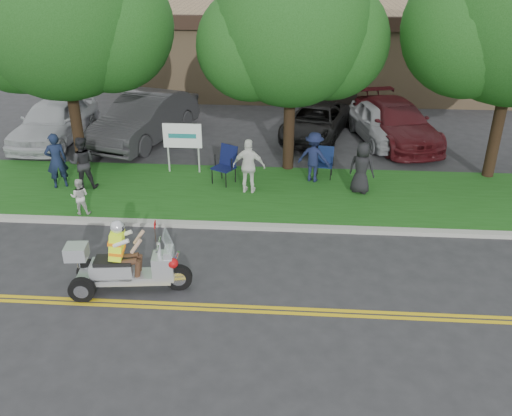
# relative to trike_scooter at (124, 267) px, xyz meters

# --- Properties ---
(ground) EXTENTS (120.00, 120.00, 0.00)m
(ground) POSITION_rel_trike_scooter_xyz_m (2.95, -0.00, -0.61)
(ground) COLOR #28282B
(ground) RESTS_ON ground
(centerline_near) EXTENTS (60.00, 0.10, 0.01)m
(centerline_near) POSITION_rel_trike_scooter_xyz_m (2.95, -0.58, -0.61)
(centerline_near) COLOR gold
(centerline_near) RESTS_ON ground
(centerline_far) EXTENTS (60.00, 0.10, 0.01)m
(centerline_far) POSITION_rel_trike_scooter_xyz_m (2.95, -0.42, -0.61)
(centerline_far) COLOR gold
(centerline_far) RESTS_ON ground
(curb) EXTENTS (60.00, 0.25, 0.12)m
(curb) POSITION_rel_trike_scooter_xyz_m (2.95, 3.05, -0.55)
(curb) COLOR #A8A89E
(curb) RESTS_ON ground
(grass_verge) EXTENTS (60.00, 4.00, 0.10)m
(grass_verge) POSITION_rel_trike_scooter_xyz_m (2.95, 5.20, -0.56)
(grass_verge) COLOR #1B4D14
(grass_verge) RESTS_ON ground
(commercial_building) EXTENTS (18.00, 8.20, 4.00)m
(commercial_building) POSITION_rel_trike_scooter_xyz_m (4.95, 18.98, 1.40)
(commercial_building) COLOR #9E7F5B
(commercial_building) RESTS_ON ground
(tree_left) EXTENTS (6.62, 5.40, 7.78)m
(tree_left) POSITION_rel_trike_scooter_xyz_m (-3.49, 7.03, 4.24)
(tree_left) COLOR #332114
(tree_left) RESTS_ON ground
(tree_mid) EXTENTS (5.88, 4.80, 7.05)m
(tree_mid) POSITION_rel_trike_scooter_xyz_m (3.50, 7.23, 3.82)
(tree_mid) COLOR #332114
(tree_mid) RESTS_ON ground
(business_sign) EXTENTS (1.25, 0.06, 1.75)m
(business_sign) POSITION_rel_trike_scooter_xyz_m (0.05, 6.60, 0.65)
(business_sign) COLOR silver
(business_sign) RESTS_ON ground
(trike_scooter) EXTENTS (2.68, 0.94, 1.75)m
(trike_scooter) POSITION_rel_trike_scooter_xyz_m (0.00, 0.00, 0.00)
(trike_scooter) COLOR black
(trike_scooter) RESTS_ON ground
(lawn_chair_a) EXTENTS (0.86, 0.87, 1.18)m
(lawn_chair_a) POSITION_rel_trike_scooter_xyz_m (1.53, 5.90, 0.16)
(lawn_chair_a) COLOR black
(lawn_chair_a) RESTS_ON grass_verge
(lawn_chair_b) EXTENTS (0.58, 0.60, 0.97)m
(lawn_chair_b) POSITION_rel_trike_scooter_xyz_m (4.64, 6.57, 0.04)
(lawn_chair_b) COLOR black
(lawn_chair_b) RESTS_ON grass_verge
(spectator_adult_left) EXTENTS (0.75, 0.67, 1.73)m
(spectator_adult_left) POSITION_rel_trike_scooter_xyz_m (-3.57, 5.14, 0.36)
(spectator_adult_left) COLOR #141E38
(spectator_adult_left) RESTS_ON grass_verge
(spectator_adult_mid) EXTENTS (0.90, 0.77, 1.62)m
(spectator_adult_mid) POSITION_rel_trike_scooter_xyz_m (-2.78, 5.15, 0.31)
(spectator_adult_mid) COLOR black
(spectator_adult_mid) RESTS_ON grass_verge
(spectator_adult_right) EXTENTS (1.02, 0.51, 1.67)m
(spectator_adult_right) POSITION_rel_trike_scooter_xyz_m (2.31, 5.18, 0.33)
(spectator_adult_right) COLOR white
(spectator_adult_right) RESTS_ON grass_verge
(spectator_chair_a) EXTENTS (1.17, 0.90, 1.60)m
(spectator_chair_a) POSITION_rel_trike_scooter_xyz_m (4.25, 6.17, 0.29)
(spectator_chair_a) COLOR #151B3B
(spectator_chair_a) RESTS_ON grass_verge
(spectator_chair_b) EXTENTS (0.90, 0.76, 1.57)m
(spectator_chair_b) POSITION_rel_trike_scooter_xyz_m (5.66, 5.40, 0.28)
(spectator_chair_b) COLOR black
(spectator_chair_b) RESTS_ON grass_verge
(child_right) EXTENTS (0.55, 0.45, 1.05)m
(child_right) POSITION_rel_trike_scooter_xyz_m (-2.25, 3.40, 0.02)
(child_right) COLOR beige
(child_right) RESTS_ON grass_verge
(parked_car_far_left) EXTENTS (2.19, 4.96, 1.66)m
(parked_car_far_left) POSITION_rel_trike_scooter_xyz_m (-5.46, 9.47, 0.22)
(parked_car_far_left) COLOR silver
(parked_car_far_left) RESTS_ON ground
(parked_car_left) EXTENTS (3.38, 5.73, 1.79)m
(parked_car_left) POSITION_rel_trike_scooter_xyz_m (-2.04, 9.82, 0.28)
(parked_car_left) COLOR #29292C
(parked_car_left) RESTS_ON ground
(parked_car_mid) EXTENTS (3.18, 4.85, 1.24)m
(parked_car_mid) POSITION_rel_trike_scooter_xyz_m (4.45, 10.73, 0.01)
(parked_car_mid) COLOR black
(parked_car_mid) RESTS_ON ground
(parked_car_right) EXTENTS (3.43, 5.62, 1.52)m
(parked_car_right) POSITION_rel_trike_scooter_xyz_m (7.45, 10.41, 0.15)
(parked_car_right) COLOR #471015
(parked_car_right) RESTS_ON ground
(parked_car_far_right) EXTENTS (2.54, 4.54, 1.46)m
(parked_car_far_right) POSITION_rel_trike_scooter_xyz_m (6.95, 10.46, 0.12)
(parked_car_far_right) COLOR #98999E
(parked_car_far_right) RESTS_ON ground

